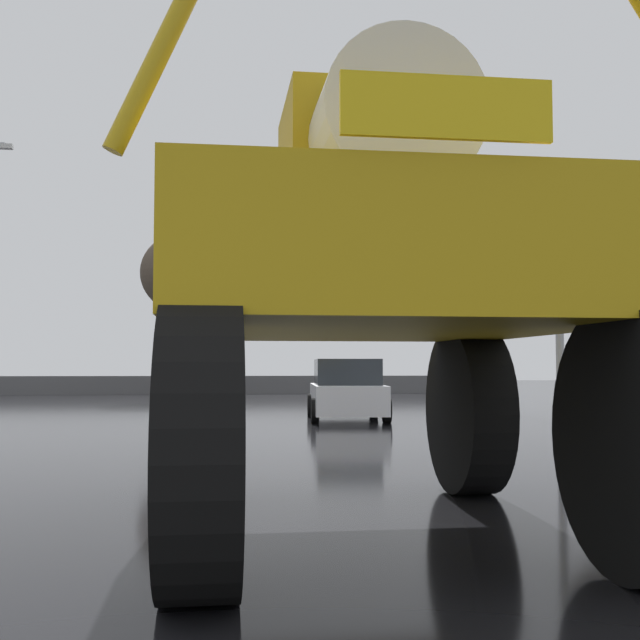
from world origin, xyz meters
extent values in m
plane|color=black|center=(0.00, 18.00, 0.00)|extent=(120.00, 120.00, 0.00)
cylinder|color=black|center=(-0.53, 8.26, 0.86)|extent=(0.45, 1.71, 1.71)
cylinder|color=black|center=(2.17, 8.27, 0.86)|extent=(0.45, 1.71, 1.71)
cylinder|color=black|center=(-0.53, 4.85, 0.86)|extent=(0.45, 1.71, 1.71)
cube|color=gold|center=(0.82, 6.56, 2.05)|extent=(3.21, 4.12, 0.92)
cube|color=#A98611|center=(0.82, 6.99, 3.06)|extent=(1.39, 1.45, 1.11)
cylinder|color=silver|center=(0.82, 5.96, 3.08)|extent=(1.15, 1.23, 1.15)
cube|color=yellow|center=(0.82, 4.47, 2.76)|extent=(1.22, 0.04, 0.36)
cube|color=silver|center=(2.81, 19.92, 0.53)|extent=(2.04, 4.23, 0.70)
cube|color=#23282D|center=(2.80, 19.77, 1.20)|extent=(1.73, 2.22, 0.64)
cylinder|color=black|center=(2.08, 21.34, 0.30)|extent=(0.23, 0.61, 0.60)
cylinder|color=black|center=(3.77, 21.19, 0.30)|extent=(0.23, 0.61, 0.60)
cylinder|color=black|center=(1.85, 18.64, 0.30)|extent=(0.23, 0.61, 0.60)
cylinder|color=black|center=(3.54, 18.50, 0.30)|extent=(0.23, 0.61, 0.60)
cylinder|color=#A8AAAF|center=(4.15, 10.36, 1.88)|extent=(0.11, 0.11, 3.75)
cube|color=black|center=(4.15, 10.57, 3.23)|extent=(0.24, 0.32, 0.84)
sphere|color=red|center=(4.15, 10.76, 3.50)|extent=(0.17, 0.17, 0.17)
sphere|color=#3C2403|center=(4.15, 10.76, 3.23)|extent=(0.17, 0.17, 0.17)
sphere|color=black|center=(4.15, 10.76, 2.96)|extent=(0.17, 0.17, 0.17)
cube|color=silver|center=(-7.67, 27.64, 8.82)|extent=(0.50, 0.24, 0.16)
cylinder|color=#A8AAAF|center=(8.07, 26.23, 3.91)|extent=(0.18, 0.18, 7.81)
cylinder|color=#A8AAAF|center=(9.03, 26.23, 7.66)|extent=(1.92, 0.10, 0.10)
cube|color=silver|center=(9.99, 26.23, 7.56)|extent=(0.50, 0.24, 0.16)
cylinder|color=#473828|center=(9.10, 17.94, 1.76)|extent=(0.33, 0.33, 3.51)
ellipsoid|color=brown|center=(9.10, 17.94, 4.45)|extent=(2.70, 2.70, 2.29)
cylinder|color=#473828|center=(-1.56, 33.74, 1.91)|extent=(0.37, 0.37, 3.82)
ellipsoid|color=brown|center=(-1.56, 33.74, 5.32)|extent=(4.29, 4.29, 3.65)
cube|color=#59595B|center=(0.00, 39.39, 0.45)|extent=(29.50, 0.24, 0.90)
camera|label=1|loc=(-0.44, 0.33, 1.31)|focal=43.85mm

